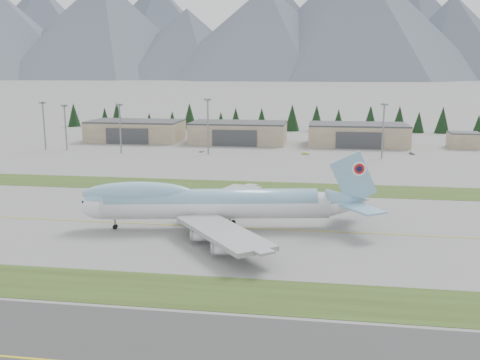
% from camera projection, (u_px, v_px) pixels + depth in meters
% --- Properties ---
extents(ground, '(7000.00, 7000.00, 0.00)m').
position_uv_depth(ground, '(205.00, 226.00, 127.75)').
color(ground, slate).
rests_on(ground, ground).
extents(grass_strip_near, '(400.00, 14.00, 0.08)m').
position_uv_depth(grass_strip_near, '(158.00, 290.00, 90.94)').
color(grass_strip_near, '#334418').
rests_on(grass_strip_near, ground).
extents(grass_strip_far, '(400.00, 18.00, 0.08)m').
position_uv_depth(grass_strip_far, '(235.00, 187.00, 171.34)').
color(grass_strip_far, '#334418').
rests_on(grass_strip_far, ground).
extents(taxiway_line_main, '(400.00, 0.40, 0.02)m').
position_uv_depth(taxiway_line_main, '(205.00, 226.00, 127.75)').
color(taxiway_line_main, gold).
rests_on(taxiway_line_main, ground).
extents(boeing_747_freighter, '(70.55, 59.78, 18.50)m').
position_uv_depth(boeing_747_freighter, '(213.00, 203.00, 125.13)').
color(boeing_747_freighter, white).
rests_on(boeing_747_freighter, ground).
extents(hangar_left, '(48.00, 26.60, 10.80)m').
position_uv_depth(hangar_left, '(136.00, 131.00, 282.07)').
color(hangar_left, gray).
rests_on(hangar_left, ground).
extents(hangar_center, '(48.00, 26.60, 10.80)m').
position_uv_depth(hangar_center, '(238.00, 132.00, 274.05)').
color(hangar_center, gray).
rests_on(hangar_center, ground).
extents(hangar_right, '(48.00, 26.60, 10.80)m').
position_uv_depth(hangar_right, '(358.00, 134.00, 265.30)').
color(hangar_right, gray).
rests_on(hangar_right, ground).
extents(control_shed, '(14.00, 12.00, 7.60)m').
position_uv_depth(control_shed, '(464.00, 140.00, 256.49)').
color(control_shed, gray).
rests_on(control_shed, ground).
extents(floodlight_masts, '(207.50, 8.85, 24.48)m').
position_uv_depth(floodlight_masts, '(214.00, 119.00, 235.21)').
color(floodlight_masts, gray).
rests_on(floodlight_masts, ground).
extents(service_vehicle_a, '(1.75, 3.70, 1.22)m').
position_uv_depth(service_vehicle_a, '(202.00, 152.00, 244.37)').
color(service_vehicle_a, white).
rests_on(service_vehicle_a, ground).
extents(service_vehicle_b, '(3.55, 1.56, 1.14)m').
position_uv_depth(service_vehicle_b, '(305.00, 154.00, 237.11)').
color(service_vehicle_b, '#BDD535').
rests_on(service_vehicle_b, ground).
extents(service_vehicle_c, '(2.48, 4.05, 1.09)m').
position_uv_depth(service_vehicle_c, '(412.00, 154.00, 237.45)').
color(service_vehicle_c, '#98989C').
rests_on(service_vehicle_c, ground).
extents(conifer_belt, '(272.58, 14.27, 16.59)m').
position_uv_depth(conifer_belt, '(279.00, 118.00, 331.72)').
color(conifer_belt, black).
rests_on(conifer_belt, ground).
extents(mountain_ridge_front, '(4249.88, 1164.87, 492.97)m').
position_uv_depth(mountain_ridge_front, '(291.00, 27.00, 2224.17)').
color(mountain_ridge_front, '#464B5D').
rests_on(mountain_ridge_front, ground).
extents(mountain_ridge_rear, '(4496.72, 1052.49, 526.24)m').
position_uv_depth(mountain_ridge_rear, '(321.00, 29.00, 2882.55)').
color(mountain_ridge_rear, '#464B5D').
rests_on(mountain_ridge_rear, ground).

